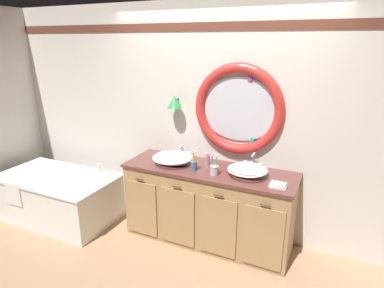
{
  "coord_description": "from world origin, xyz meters",
  "views": [
    {
      "loc": [
        1.25,
        -2.77,
        2.18
      ],
      "look_at": [
        -0.16,
        0.25,
        1.12
      ],
      "focal_mm": 30.44,
      "sensor_mm": 36.0,
      "label": 1
    }
  ],
  "objects_px": {
    "folded_hand_towel": "(278,185)",
    "toothbrush_holder_left": "(194,165)",
    "sink_basin_left": "(173,158)",
    "soap_dispenser": "(207,161)",
    "sink_basin_right": "(247,170)",
    "toothbrush_holder_right": "(214,170)",
    "bathtub": "(58,192)"
  },
  "relations": [
    {
      "from": "sink_basin_right",
      "to": "soap_dispenser",
      "type": "relative_size",
      "value": 2.38
    },
    {
      "from": "toothbrush_holder_left",
      "to": "soap_dispenser",
      "type": "distance_m",
      "value": 0.17
    },
    {
      "from": "folded_hand_towel",
      "to": "toothbrush_holder_left",
      "type": "bearing_deg",
      "value": 176.7
    },
    {
      "from": "toothbrush_holder_right",
      "to": "folded_hand_towel",
      "type": "relative_size",
      "value": 1.44
    },
    {
      "from": "bathtub",
      "to": "toothbrush_holder_right",
      "type": "distance_m",
      "value": 2.12
    },
    {
      "from": "sink_basin_left",
      "to": "toothbrush_holder_left",
      "type": "bearing_deg",
      "value": -15.13
    },
    {
      "from": "bathtub",
      "to": "sink_basin_right",
      "type": "distance_m",
      "value": 2.44
    },
    {
      "from": "toothbrush_holder_right",
      "to": "folded_hand_towel",
      "type": "height_order",
      "value": "toothbrush_holder_right"
    },
    {
      "from": "toothbrush_holder_left",
      "to": "folded_hand_towel",
      "type": "bearing_deg",
      "value": -3.3
    },
    {
      "from": "soap_dispenser",
      "to": "toothbrush_holder_right",
      "type": "bearing_deg",
      "value": -48.24
    },
    {
      "from": "sink_basin_left",
      "to": "sink_basin_right",
      "type": "bearing_deg",
      "value": -0.0
    },
    {
      "from": "bathtub",
      "to": "sink_basin_left",
      "type": "bearing_deg",
      "value": 12.2
    },
    {
      "from": "folded_hand_towel",
      "to": "sink_basin_left",
      "type": "bearing_deg",
      "value": 173.68
    },
    {
      "from": "folded_hand_towel",
      "to": "soap_dispenser",
      "type": "bearing_deg",
      "value": 166.87
    },
    {
      "from": "soap_dispenser",
      "to": "sink_basin_right",
      "type": "bearing_deg",
      "value": -6.64
    },
    {
      "from": "sink_basin_left",
      "to": "sink_basin_right",
      "type": "xyz_separation_m",
      "value": [
        0.86,
        -0.0,
        0.0
      ]
    },
    {
      "from": "bathtub",
      "to": "toothbrush_holder_right",
      "type": "relative_size",
      "value": 6.61
    },
    {
      "from": "sink_basin_left",
      "to": "soap_dispenser",
      "type": "bearing_deg",
      "value": 7.71
    },
    {
      "from": "soap_dispenser",
      "to": "sink_basin_left",
      "type": "bearing_deg",
      "value": -172.29
    },
    {
      "from": "sink_basin_right",
      "to": "folded_hand_towel",
      "type": "relative_size",
      "value": 2.6
    },
    {
      "from": "toothbrush_holder_right",
      "to": "folded_hand_towel",
      "type": "xyz_separation_m",
      "value": [
        0.65,
        -0.03,
        -0.04
      ]
    },
    {
      "from": "toothbrush_holder_right",
      "to": "soap_dispenser",
      "type": "distance_m",
      "value": 0.21
    },
    {
      "from": "sink_basin_left",
      "to": "soap_dispenser",
      "type": "distance_m",
      "value": 0.4
    },
    {
      "from": "toothbrush_holder_left",
      "to": "folded_hand_towel",
      "type": "height_order",
      "value": "toothbrush_holder_left"
    },
    {
      "from": "bathtub",
      "to": "toothbrush_holder_right",
      "type": "height_order",
      "value": "toothbrush_holder_right"
    },
    {
      "from": "bathtub",
      "to": "sink_basin_right",
      "type": "height_order",
      "value": "sink_basin_right"
    },
    {
      "from": "soap_dispenser",
      "to": "bathtub",
      "type": "bearing_deg",
      "value": -168.73
    },
    {
      "from": "soap_dispenser",
      "to": "folded_hand_towel",
      "type": "xyz_separation_m",
      "value": [
        0.79,
        -0.19,
        -0.06
      ]
    },
    {
      "from": "toothbrush_holder_left",
      "to": "toothbrush_holder_right",
      "type": "bearing_deg",
      "value": -5.82
    },
    {
      "from": "toothbrush_holder_left",
      "to": "soap_dispenser",
      "type": "height_order",
      "value": "toothbrush_holder_left"
    },
    {
      "from": "sink_basin_right",
      "to": "soap_dispenser",
      "type": "xyz_separation_m",
      "value": [
        -0.46,
        0.05,
        0.01
      ]
    },
    {
      "from": "folded_hand_towel",
      "to": "toothbrush_holder_right",
      "type": "bearing_deg",
      "value": 177.64
    }
  ]
}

